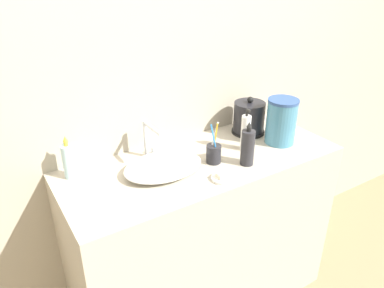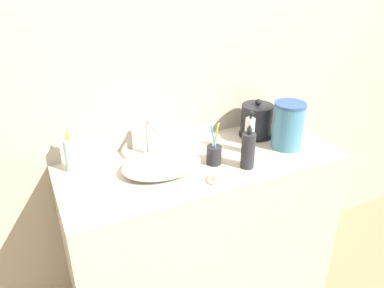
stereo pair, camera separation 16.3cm
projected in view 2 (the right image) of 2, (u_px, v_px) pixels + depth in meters
name	position (u px, v px, depth m)	size (l,w,h in m)	color
wall_back	(178.00, 60.00, 1.77)	(6.00, 0.04, 2.60)	#ADA38E
vanity_counter	(203.00, 236.00, 1.93)	(1.32, 0.53, 0.89)	#B7AD99
sink_basin	(162.00, 164.00, 1.64)	(0.36, 0.26, 0.05)	white
faucet	(151.00, 135.00, 1.72)	(0.06, 0.17, 0.18)	silver
electric_kettle	(257.00, 121.00, 1.94)	(0.18, 0.18, 0.20)	black
toothbrush_cup	(214.00, 154.00, 1.69)	(0.07, 0.07, 0.20)	#232328
lotion_bottle	(249.00, 135.00, 1.76)	(0.05, 0.05, 0.21)	white
shampoo_bottle	(248.00, 150.00, 1.64)	(0.06, 0.06, 0.21)	#28282D
mouthwash_bottle	(71.00, 154.00, 1.62)	(0.05, 0.05, 0.19)	silver
soap_dish	(220.00, 179.00, 1.57)	(0.10, 0.10, 0.03)	white
water_pitcher	(288.00, 125.00, 1.80)	(0.15, 0.15, 0.23)	teal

